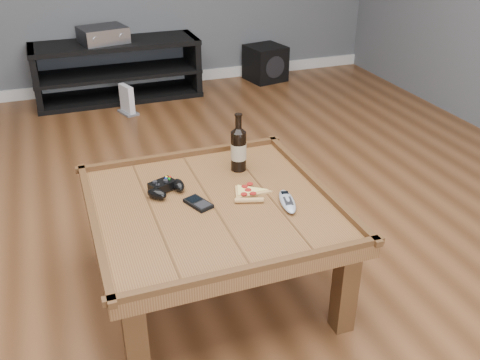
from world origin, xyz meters
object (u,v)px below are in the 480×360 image
object	(u,v)px
coffee_table	(212,215)
game_controller	(165,188)
smartphone	(198,203)
av_receiver	(103,35)
beer_bottle	(239,148)
game_console	(127,101)
pizza_slice	(248,193)
media_console	(118,71)
remote_control	(287,201)
subwoofer	(265,63)

from	to	relation	value
coffee_table	game_controller	xyz separation A→B (m)	(-0.16, 0.16, 0.08)
smartphone	av_receiver	xyz separation A→B (m)	(-0.03, 2.74, 0.11)
beer_bottle	game_console	distance (m)	2.15
game_controller	game_console	size ratio (longest dim) A/B	0.76
pizza_slice	game_console	world-z (taller)	pizza_slice
media_console	game_controller	world-z (taller)	game_controller
beer_bottle	game_console	world-z (taller)	beer_bottle
media_console	game_console	xyz separation A→B (m)	(0.00, -0.40, -0.14)
game_controller	pizza_slice	size ratio (longest dim) A/B	0.73
media_console	remote_control	xyz separation A→B (m)	(0.29, -2.86, 0.22)
media_console	game_console	size ratio (longest dim) A/B	5.91
coffee_table	remote_control	size ratio (longest dim) A/B	5.09
coffee_table	beer_bottle	xyz separation A→B (m)	(0.21, 0.26, 0.17)
media_console	game_console	bearing A→B (deg)	-89.82
coffee_table	smartphone	distance (m)	0.09
subwoofer	remote_control	bearing A→B (deg)	-122.29
beer_bottle	smartphone	world-z (taller)	beer_bottle
av_receiver	subwoofer	xyz separation A→B (m)	(1.49, 0.05, -0.40)
coffee_table	game_controller	world-z (taller)	game_controller
media_console	subwoofer	size ratio (longest dim) A/B	3.62
coffee_table	subwoofer	size ratio (longest dim) A/B	2.67
game_controller	av_receiver	distance (m)	2.59
pizza_slice	remote_control	distance (m)	0.18
remote_control	media_console	bearing A→B (deg)	108.22
pizza_slice	subwoofer	distance (m)	3.06
remote_control	coffee_table	bearing A→B (deg)	171.07
beer_bottle	game_controller	xyz separation A→B (m)	(-0.37, -0.10, -0.09)
pizza_slice	smartphone	distance (m)	0.23
media_console	beer_bottle	xyz separation A→B (m)	(0.21, -2.49, 0.32)
beer_bottle	game_controller	distance (m)	0.40
smartphone	subwoofer	size ratio (longest dim) A/B	0.37
pizza_slice	smartphone	xyz separation A→B (m)	(-0.23, -0.01, 0.00)
av_receiver	subwoofer	size ratio (longest dim) A/B	1.09
coffee_table	media_console	size ratio (longest dim) A/B	0.74
game_controller	game_console	distance (m)	2.23
game_controller	beer_bottle	bearing A→B (deg)	-8.11
av_receiver	coffee_table	bearing A→B (deg)	-100.52
coffee_table	pizza_slice	bearing A→B (deg)	6.27
game_console	game_controller	bearing A→B (deg)	-112.97
subwoofer	media_console	bearing A→B (deg)	170.55
av_receiver	remote_control	bearing A→B (deg)	-94.75
media_console	pizza_slice	xyz separation A→B (m)	(0.17, -2.73, 0.21)
game_controller	subwoofer	bearing A→B (deg)	36.14
game_controller	subwoofer	world-z (taller)	game_controller
game_controller	smartphone	distance (m)	0.18
remote_control	subwoofer	bearing A→B (deg)	81.49
game_controller	remote_control	world-z (taller)	game_controller
subwoofer	game_console	xyz separation A→B (m)	(-1.40, -0.45, -0.06)
pizza_slice	game_console	xyz separation A→B (m)	(-0.17, 2.33, -0.35)
subwoofer	pizza_slice	bearing A→B (deg)	-125.37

